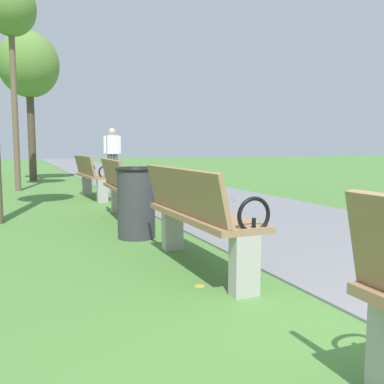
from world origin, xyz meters
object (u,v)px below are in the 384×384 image
Objects in this scene: park_bench_4 at (91,175)px; trash_bin at (136,202)px; park_bench_2 at (196,215)px; tree_2 at (10,12)px; pedestrian_walking at (112,152)px; park_bench_3 at (122,187)px; tree_3 at (29,66)px.

trash_bin is (-0.15, -4.13, -0.06)m from park_bench_4.
tree_2 is at bearing 100.30° from park_bench_2.
pedestrian_walking is (1.23, 9.24, 0.44)m from park_bench_2.
park_bench_4 is at bearing 90.00° from park_bench_2.
park_bench_4 is 1.00× the size of pedestrian_walking.
park_bench_3 is 2.80m from park_bench_4.
tree_3 is (0.46, 3.09, -0.67)m from tree_2.
park_bench_3 is at bearing 90.00° from park_bench_2.
park_bench_3 is 8.76m from tree_3.
pedestrian_walking is (1.23, 3.66, 0.44)m from park_bench_4.
pedestrian_walking is at bearing 82.41° from park_bench_2.
park_bench_2 is at bearing -79.70° from tree_2.
pedestrian_walking is 1.93× the size of trash_bin.
park_bench_2 is 1.46m from trash_bin.
tree_3 reaches higher than park_bench_4.
park_bench_3 is 1.34m from trash_bin.
trash_bin is at bearing 95.77° from park_bench_2.
park_bench_2 is 0.35× the size of tree_3.
tree_2 reaches higher than trash_bin.
tree_3 reaches higher than park_bench_3.
tree_3 is 2.86× the size of pedestrian_walking.
trash_bin is at bearing -92.04° from park_bench_4.
pedestrian_walking reaches higher than trash_bin.
pedestrian_walking reaches higher than park_bench_3.
park_bench_2 is 0.32× the size of tree_2.
tree_3 is at bearing 100.27° from park_bench_4.
tree_2 is at bearing 122.31° from park_bench_4.
trash_bin is (-1.38, -7.78, -0.50)m from pedestrian_walking.
pedestrian_walking is at bearing 27.85° from tree_2.
pedestrian_walking is (2.20, -1.69, -2.66)m from tree_3.
park_bench_3 is 1.00× the size of pedestrian_walking.
trash_bin is (0.82, -9.47, -3.16)m from tree_3.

